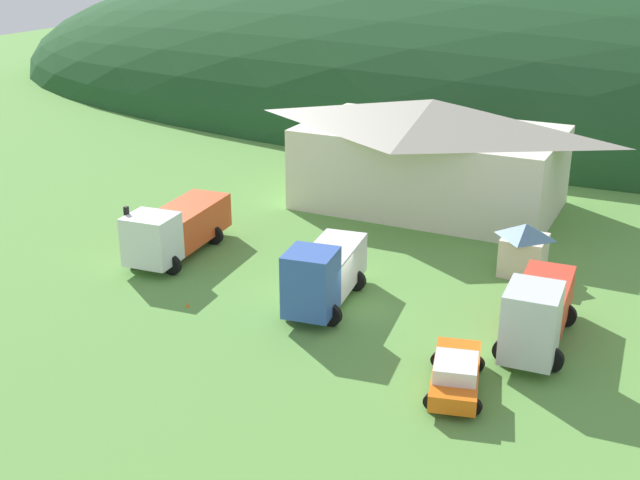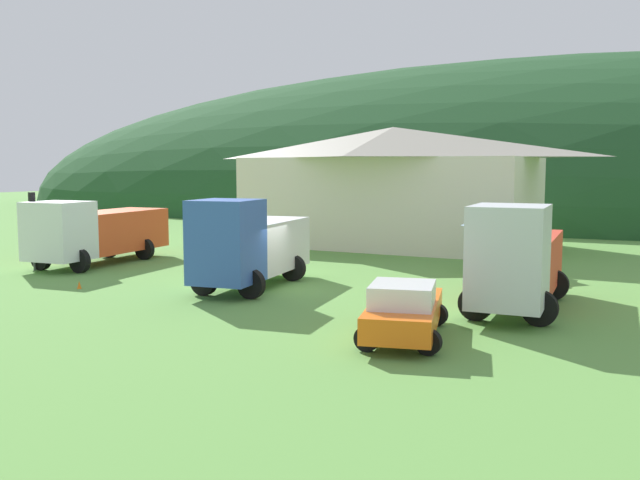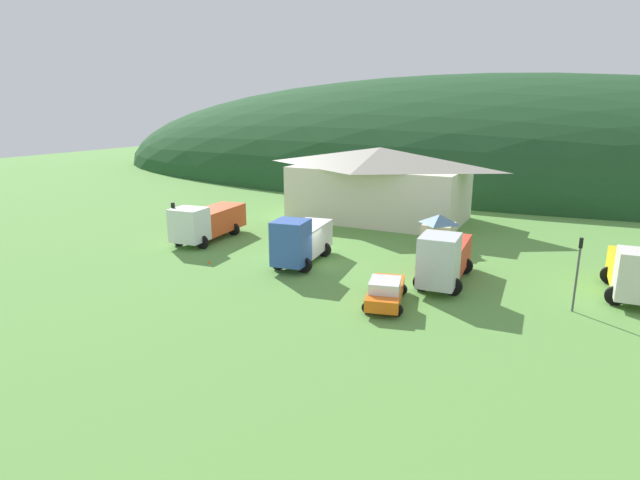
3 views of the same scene
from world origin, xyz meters
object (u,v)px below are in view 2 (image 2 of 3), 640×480
play_shed_cream (497,241)px  traffic_light_west (33,222)px  box_truck_blue (249,243)px  tow_truck_silver (517,258)px  depot_building (393,185)px  heavy_rig_white (95,231)px  service_pickup_orange (404,310)px  traffic_cone_near_pickup (79,289)px

play_shed_cream → traffic_light_west: size_ratio=0.78×
box_truck_blue → tow_truck_silver: size_ratio=0.93×
depot_building → heavy_rig_white: 18.09m
play_shed_cream → heavy_rig_white: size_ratio=0.35×
heavy_rig_white → box_truck_blue: 10.74m
depot_building → traffic_light_west: (-11.10, -17.72, -1.47)m
tow_truck_silver → depot_building: bearing=-150.5°
play_shed_cream → heavy_rig_white: heavy_rig_white is taller
box_truck_blue → depot_building: bearing=174.0°
play_shed_cream → service_pickup_orange: (0.34, -13.28, -0.65)m
traffic_cone_near_pickup → play_shed_cream: bearing=39.7°
service_pickup_orange → depot_building: bearing=-172.2°
service_pickup_orange → traffic_cone_near_pickup: (-14.30, 1.69, -0.83)m
depot_building → heavy_rig_white: bearing=-123.9°
heavy_rig_white → play_shed_cream: bearing=103.5°
tow_truck_silver → traffic_cone_near_pickup: size_ratio=12.59×
traffic_cone_near_pickup → box_truck_blue: bearing=27.3°
tow_truck_silver → traffic_light_west: size_ratio=2.11×
play_shed_cream → traffic_cone_near_pickup: size_ratio=4.67×
box_truck_blue → heavy_rig_white: bearing=-109.9°
play_shed_cream → box_truck_blue: box_truck_blue is taller
tow_truck_silver → service_pickup_orange: (-2.09, -5.15, -0.98)m
box_truck_blue → traffic_cone_near_pickup: bearing=-70.3°
box_truck_blue → tow_truck_silver: 10.37m
box_truck_blue → traffic_light_west: bearing=-95.0°
depot_building → service_pickup_orange: size_ratio=3.43×
box_truck_blue → traffic_light_west: size_ratio=1.98×
depot_building → box_truck_blue: depot_building is taller
box_truck_blue → traffic_cone_near_pickup: box_truck_blue is taller
depot_building → tow_truck_silver: (10.83, -16.84, -1.94)m
service_pickup_orange → traffic_light_west: bearing=-116.0°
heavy_rig_white → service_pickup_orange: size_ratio=1.57×
heavy_rig_white → service_pickup_orange: 20.08m
tow_truck_silver → traffic_light_west: tow_truck_silver is taller
play_shed_cream → traffic_light_west: (-19.51, -9.01, 0.80)m
box_truck_blue → traffic_light_west: traffic_light_west is taller
traffic_light_west → traffic_cone_near_pickup: (5.55, -2.59, -2.28)m
tow_truck_silver → traffic_cone_near_pickup: tow_truck_silver is taller
tow_truck_silver → service_pickup_orange: 5.65m
traffic_light_west → tow_truck_silver: bearing=2.3°
box_truck_blue → tow_truck_silver: bearing=84.4°
depot_building → tow_truck_silver: bearing=-57.2°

